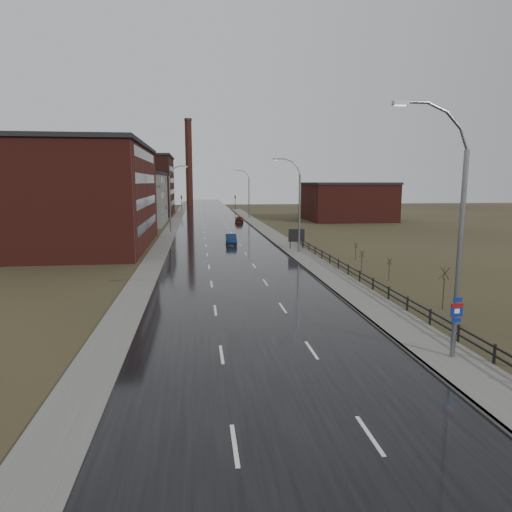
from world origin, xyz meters
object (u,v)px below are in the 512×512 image
object	(u,v)px
car_near	(231,239)
streetlight_main	(454,236)
billboard	(296,236)
car_far	(239,219)

from	to	relation	value
car_near	streetlight_main	bearing A→B (deg)	-78.89
streetlight_main	billboard	size ratio (longest dim) A/B	4.53
billboard	car_far	bearing A→B (deg)	95.11
billboard	car_near	world-z (taller)	billboard
car_near	car_far	distance (m)	34.25
car_far	car_near	bearing A→B (deg)	90.50
streetlight_main	car_near	size ratio (longest dim) A/B	2.91
car_near	car_far	world-z (taller)	car_far
billboard	car_near	bearing A→B (deg)	141.39
billboard	streetlight_main	bearing A→B (deg)	-90.98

